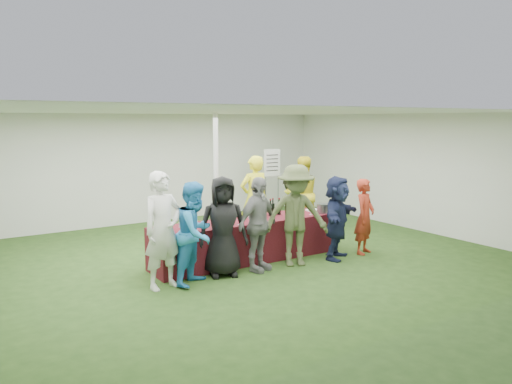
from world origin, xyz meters
TOP-DOWN VIEW (x-y plane):
  - ground at (0.00, 0.00)m, footprint 60.00×60.00m
  - tent at (0.50, 1.20)m, footprint 10.00×10.00m
  - serving_table at (0.33, -0.28)m, footprint 3.60×0.80m
  - wine_bottles at (0.88, -0.16)m, footprint 0.59×0.13m
  - wine_glasses at (-0.12, -0.53)m, footprint 2.79×0.09m
  - water_bottle at (0.45, -0.20)m, footprint 0.07×0.07m
  - bar_towel at (1.92, -0.23)m, footprint 0.25×0.18m
  - dump_bucket at (1.94, -0.50)m, footprint 0.24×0.24m
  - wine_list_sign at (2.99, 2.75)m, footprint 0.50×0.03m
  - staff_pourer at (1.26, 0.93)m, footprint 0.68×0.46m
  - staff_back at (2.68, 1.10)m, footprint 0.97×0.83m
  - customer_0 at (-1.54, -0.88)m, footprint 0.73×0.56m
  - customer_1 at (-1.04, -0.96)m, footprint 1.00×0.95m
  - customer_2 at (-0.48, -0.83)m, footprint 0.93×0.75m
  - customer_3 at (0.14, -0.94)m, footprint 1.02×0.69m
  - customer_4 at (0.87, -1.02)m, footprint 1.32×1.06m
  - customer_5 at (1.78, -1.09)m, footprint 1.44×1.18m
  - customer_6 at (2.47, -1.11)m, footprint 0.62×0.53m

SIDE VIEW (x-z plane):
  - ground at x=0.00m, z-range 0.00..0.00m
  - serving_table at x=0.33m, z-range 0.00..0.75m
  - customer_6 at x=2.47m, z-range 0.00..1.45m
  - bar_towel at x=1.92m, z-range 0.75..0.78m
  - customer_5 at x=1.78m, z-range 0.00..1.55m
  - customer_3 at x=0.14m, z-range 0.00..1.62m
  - customer_1 at x=-1.04m, z-range 0.00..1.62m
  - customer_2 at x=-0.48m, z-range 0.00..1.65m
  - dump_bucket at x=1.94m, z-range 0.75..0.93m
  - water_bottle at x=0.45m, z-range 0.74..0.97m
  - wine_glasses at x=-0.12m, z-range 0.78..0.94m
  - staff_back at x=2.68m, z-range 0.00..1.73m
  - wine_bottles at x=0.88m, z-range 0.71..1.03m
  - customer_4 at x=0.87m, z-range 0.00..1.79m
  - customer_0 at x=-1.54m, z-range 0.00..1.80m
  - staff_pourer at x=1.26m, z-range 0.00..1.81m
  - wine_list_sign at x=2.99m, z-range 0.42..2.22m
  - tent at x=0.50m, z-range -3.65..6.35m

